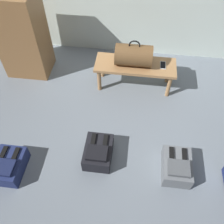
% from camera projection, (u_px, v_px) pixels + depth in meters
% --- Properties ---
extents(ground_plane, '(6.60, 6.60, 0.00)m').
position_uv_depth(ground_plane, '(131.00, 136.00, 2.79)').
color(ground_plane, slate).
extents(bench, '(1.00, 0.36, 0.36)m').
position_uv_depth(bench, '(135.00, 67.00, 3.07)').
color(bench, '#A87A4C').
rests_on(bench, ground).
extents(duffel_bag_brown, '(0.44, 0.26, 0.34)m').
position_uv_depth(duffel_bag_brown, '(134.00, 55.00, 2.93)').
color(duffel_bag_brown, brown).
rests_on(duffel_bag_brown, bench).
extents(cell_phone, '(0.07, 0.14, 0.01)m').
position_uv_depth(cell_phone, '(163.00, 65.00, 3.01)').
color(cell_phone, silver).
rests_on(cell_phone, bench).
extents(backpack_grey, '(0.28, 0.38, 0.21)m').
position_uv_depth(backpack_grey, '(177.00, 167.00, 2.46)').
color(backpack_grey, slate).
rests_on(backpack_grey, ground).
extents(backpack_navy, '(0.28, 0.38, 0.21)m').
position_uv_depth(backpack_navy, '(9.00, 166.00, 2.46)').
color(backpack_navy, navy).
rests_on(backpack_navy, ground).
extents(backpack_dark, '(0.28, 0.38, 0.21)m').
position_uv_depth(backpack_dark, '(98.00, 152.00, 2.56)').
color(backpack_dark, black).
rests_on(backpack_dark, ground).
extents(side_cabinet, '(0.56, 0.44, 1.10)m').
position_uv_depth(side_cabinet, '(22.00, 35.00, 3.09)').
color(side_cabinet, olive).
rests_on(side_cabinet, ground).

